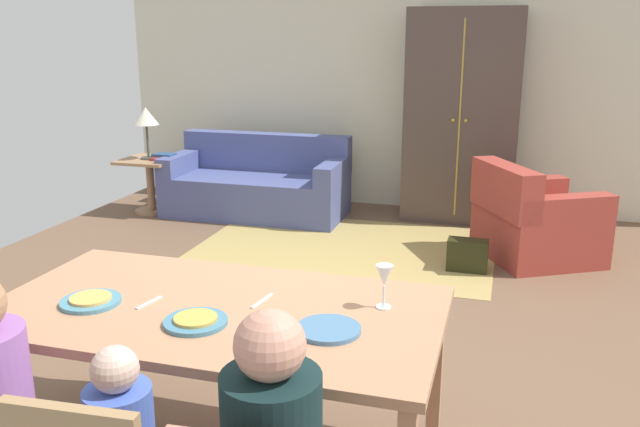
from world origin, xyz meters
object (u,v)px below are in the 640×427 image
object	(u,v)px
couch	(258,186)
plate_near_woman	(328,329)
armoire	(462,117)
plate_near_child	(196,322)
side_table	(150,178)
wine_glass	(384,278)
handbag	(467,255)
armchair	(533,222)
book_lower	(163,159)
book_upper	(164,155)
table_lamp	(146,118)
dining_table	(216,321)
plate_near_man	(91,301)

from	to	relation	value
couch	plate_near_woman	bearing A→B (deg)	-64.97
armoire	couch	bearing A→B (deg)	-168.51
plate_near_child	side_table	world-z (taller)	plate_near_child
plate_near_child	wine_glass	world-z (taller)	wine_glass
plate_near_child	handbag	xyz separation A→B (m)	(0.87, 3.00, -0.64)
armchair	book_lower	bearing A→B (deg)	173.85
armoire	book_upper	distance (m)	3.10
wine_glass	book_lower	world-z (taller)	wine_glass
couch	table_lamp	world-z (taller)	table_lamp
table_lamp	plate_near_woman	bearing A→B (deg)	-51.64
dining_table	table_lamp	world-z (taller)	table_lamp
wine_glass	handbag	xyz separation A→B (m)	(0.20, 2.64, -0.76)
wine_glass	book_lower	distance (m)	4.63
dining_table	handbag	size ratio (longest dim) A/B	5.85
dining_table	wine_glass	bearing A→B (deg)	14.96
table_lamp	plate_near_child	bearing A→B (deg)	-57.25
table_lamp	handbag	size ratio (longest dim) A/B	1.69
book_upper	handbag	bearing A→B (deg)	-16.42
dining_table	plate_near_child	distance (m)	0.20
wine_glass	table_lamp	distance (m)	4.76
armchair	handbag	distance (m)	0.72
couch	armoire	xyz separation A→B (m)	(2.04, 0.42, 0.75)
couch	book_lower	xyz separation A→B (m)	(-0.94, -0.29, 0.29)
book_upper	dining_table	bearing A→B (deg)	-58.04
plate_near_child	dining_table	bearing A→B (deg)	90.00
book_upper	handbag	distance (m)	3.40
book_upper	handbag	size ratio (longest dim) A/B	0.69
couch	plate_near_man	bearing A→B (deg)	-77.95
plate_near_man	armchair	size ratio (longest dim) A/B	0.21
armchair	handbag	world-z (taller)	armchair
book_upper	table_lamp	bearing A→B (deg)	-162.37
plate_near_child	table_lamp	xyz separation A→B (m)	(-2.51, 3.90, 0.24)
armoire	side_table	distance (m)	3.30
plate_near_man	handbag	world-z (taller)	plate_near_man
plate_near_woman	handbag	distance (m)	3.01
armchair	book_upper	world-z (taller)	armchair
handbag	wine_glass	bearing A→B (deg)	-94.27
plate_near_man	wine_glass	xyz separation A→B (m)	(1.19, 0.30, 0.12)
side_table	couch	bearing A→B (deg)	13.00
armoire	handbag	xyz separation A→B (m)	(0.22, -1.57, -0.92)
plate_near_woman	armchair	world-z (taller)	armchair
side_table	table_lamp	world-z (taller)	table_lamp
handbag	armchair	bearing A→B (deg)	43.29
wine_glass	armoire	world-z (taller)	armoire
book_lower	handbag	world-z (taller)	book_lower
side_table	handbag	distance (m)	3.51
wine_glass	side_table	distance (m)	4.79
armoire	plate_near_man	bearing A→B (deg)	-104.53
plate_near_child	couch	bearing A→B (deg)	108.47
wine_glass	armchair	xyz separation A→B (m)	(0.70, 3.11, -0.57)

